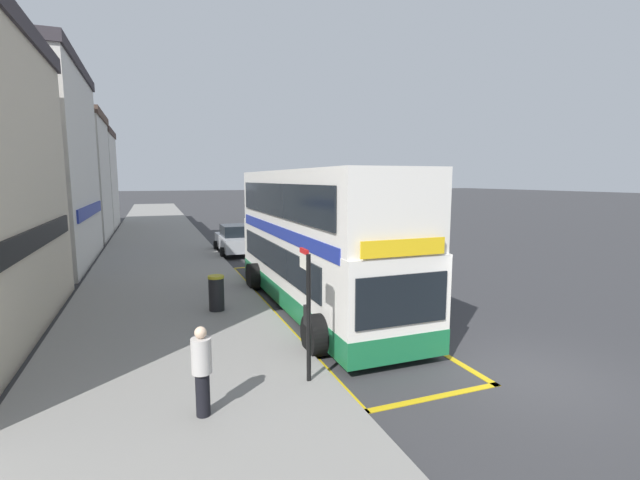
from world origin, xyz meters
The scene contains 11 objects.
ground_plane centered at (0.00, 32.00, 0.00)m, with size 260.00×260.00×0.00m, color #333335.
pavement_near centered at (-7.00, 32.00, 0.07)m, with size 6.00×76.00×0.14m, color gray.
double_decker_bus centered at (-2.46, 6.41, 2.06)m, with size 3.24×10.60×4.40m.
bus_bay_markings centered at (-2.45, 6.74, 0.01)m, with size 3.10×13.79×0.01m.
bus_stop_sign centered at (-4.53, 1.26, 1.70)m, with size 0.09×0.51×2.63m.
terrace_annex centered at (-15.60, 27.45, 4.32)m, with size 11.01×7.29×9.52m.
terrace_mid centered at (-14.44, 35.13, 4.15)m, with size 8.65×7.46×9.17m.
parked_car_black_ahead centered at (5.09, 34.19, 0.80)m, with size 2.09×4.20×1.62m.
parked_car_silver_behind centered at (-3.04, 17.60, 0.80)m, with size 2.09×4.20×1.62m.
pedestrian_waiting_near_sign centered at (-6.65, 0.59, 0.99)m, with size 0.34×0.34×1.57m.
litter_bin centered at (-5.59, 6.67, 0.69)m, with size 0.49×0.49×1.09m.
Camera 1 is at (-7.29, -6.66, 4.13)m, focal length 24.66 mm.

